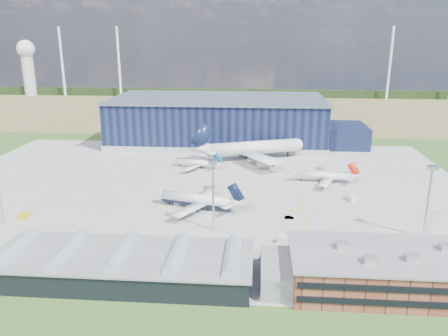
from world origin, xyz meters
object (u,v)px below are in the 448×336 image
(gse_tug_a, at_px, (24,216))
(gse_tug_c, at_px, (340,174))
(airliner_regional, at_px, (195,160))
(airliner_widebody, at_px, (254,141))
(car_b, at_px, (289,217))
(gse_van_b, at_px, (351,198))
(airliner_red, at_px, (323,172))
(gse_van_c, at_px, (286,240))
(airliner_navy, at_px, (196,194))
(ops_building, at_px, (384,270))
(car_a, at_px, (266,258))
(light_mast_center, at_px, (213,185))
(light_mast_east, at_px, (429,190))
(gse_tug_b, at_px, (150,240))
(gse_cart_a, at_px, (177,203))
(hangar, at_px, (223,122))

(gse_tug_a, xyz_separation_m, gse_tug_c, (116.09, 57.57, -0.13))
(gse_tug_c, bearing_deg, airliner_regional, 168.07)
(airliner_widebody, height_order, gse_tug_a, airliner_widebody)
(car_b, bearing_deg, gse_van_b, -52.82)
(airliner_red, height_order, car_b, airliner_red)
(gse_tug_a, xyz_separation_m, gse_van_c, (88.16, -12.41, 0.36))
(airliner_navy, bearing_deg, ops_building, 153.20)
(gse_tug_a, distance_m, car_a, 85.09)
(ops_building, distance_m, airliner_widebody, 119.89)
(airliner_widebody, distance_m, car_b, 75.62)
(light_mast_center, xyz_separation_m, gse_tug_a, (-65.59, 4.63, -14.62))
(airliner_navy, bearing_deg, airliner_red, -130.32)
(airliner_regional, relative_size, gse_tug_a, 6.51)
(light_mast_east, bearing_deg, gse_tug_b, -173.13)
(airliner_regional, height_order, gse_tug_c, airliner_regional)
(light_mast_center, bearing_deg, ops_building, -33.69)
(gse_tug_a, bearing_deg, ops_building, -10.81)
(gse_van_b, relative_size, gse_van_c, 0.97)
(light_mast_center, distance_m, car_b, 30.96)
(light_mast_center, height_order, airliner_red, light_mast_center)
(light_mast_east, xyz_separation_m, airliner_navy, (-73.07, 18.00, -9.87))
(car_b, bearing_deg, gse_van_c, 172.61)
(airliner_red, distance_m, airliner_widebody, 44.97)
(airliner_navy, distance_m, gse_cart_a, 9.62)
(gse_tug_c, distance_m, car_b, 57.20)
(airliner_red, relative_size, gse_tug_a, 7.35)
(airliner_navy, relative_size, airliner_red, 1.20)
(car_a, bearing_deg, ops_building, -116.49)
(gse_tug_a, bearing_deg, gse_cart_a, 25.16)
(light_mast_east, xyz_separation_m, gse_cart_a, (-80.58, 21.45, -14.79))
(ops_building, distance_m, light_mast_center, 55.13)
(airliner_regional, xyz_separation_m, gse_tug_c, (66.14, -6.26, -3.45))
(ops_building, xyz_separation_m, gse_tug_a, (-110.60, 34.63, -3.98))
(gse_van_c, relative_size, car_b, 1.53)
(gse_tug_a, bearing_deg, gse_van_c, -1.44)
(hangar, relative_size, car_a, 45.60)
(gse_van_b, bearing_deg, gse_cart_a, 171.86)
(airliner_red, bearing_deg, gse_cart_a, 33.05)
(gse_cart_a, relative_size, car_a, 0.94)
(gse_cart_a, bearing_deg, ops_building, -44.07)
(light_mast_center, height_order, gse_tug_b, light_mast_center)
(ops_building, height_order, gse_cart_a, ops_building)
(airliner_red, distance_m, gse_tug_c, 14.67)
(hangar, height_order, airliner_regional, hangar)
(airliner_widebody, distance_m, gse_cart_a, 69.61)
(light_mast_east, relative_size, gse_tug_b, 8.27)
(light_mast_east, bearing_deg, airliner_widebody, 122.25)
(light_mast_center, bearing_deg, car_a, -47.60)
(light_mast_center, bearing_deg, light_mast_east, 0.00)
(airliner_widebody, distance_m, gse_van_c, 93.81)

